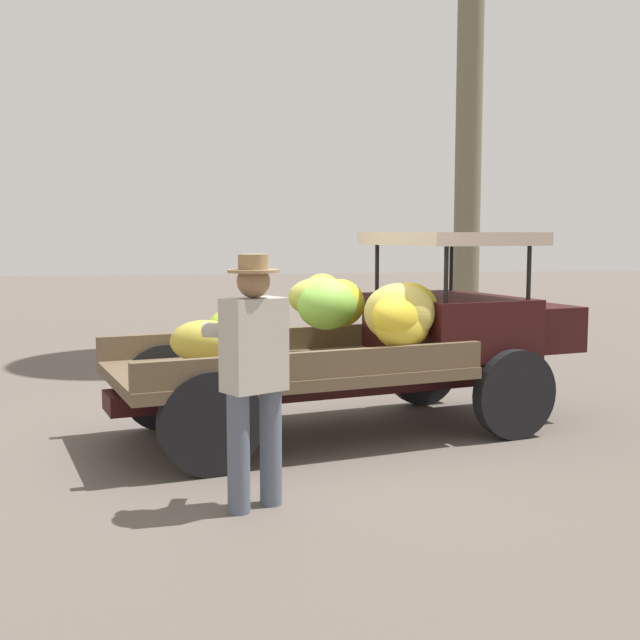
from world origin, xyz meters
TOP-DOWN VIEW (x-y plane):
  - ground_plane at (0.00, 0.00)m, footprint 60.00×60.00m
  - truck at (0.95, 0.36)m, footprint 4.65×2.52m
  - farmer at (-0.47, -1.59)m, footprint 0.57×0.54m

SIDE VIEW (x-z plane):
  - ground_plane at x=0.00m, z-range 0.00..0.00m
  - truck at x=0.95m, z-range -0.02..1.83m
  - farmer at x=-0.47m, z-range 0.12..1.81m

